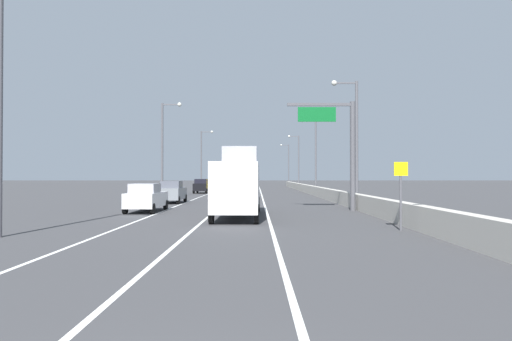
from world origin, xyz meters
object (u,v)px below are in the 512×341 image
overhead_sign_gantry (340,142)px  speed_advisory_sign (398,190)px  car_white_0 (144,198)px  car_black_1 (199,186)px  lamp_post_left_mid (162,143)px  lamp_post_right_fifth (285,162)px  car_yellow_2 (228,184)px  lamp_post_right_second (351,134)px  car_blue_3 (234,182)px  lamp_post_left_far (200,156)px  car_gray_5 (170,192)px  lamp_post_right_fourth (295,158)px  box_truck (236,184)px  lamp_post_right_third (312,151)px  car_green_4 (216,182)px  lamp_post_left_near (3,89)px

overhead_sign_gantry → speed_advisory_sign: (0.44, -11.12, -2.96)m
car_white_0 → car_black_1: car_black_1 is taller
speed_advisory_sign → lamp_post_left_mid: bearing=120.4°
lamp_post_right_fifth → car_yellow_2: size_ratio=2.11×
lamp_post_left_mid → car_white_0: lamp_post_left_mid is taller
lamp_post_right_second → car_blue_3: size_ratio=2.46×
lamp_post_left_far → car_white_0: bearing=-87.8°
lamp_post_left_far → car_gray_5: 37.06m
lamp_post_right_fourth → box_truck: (-8.84, -58.38, -3.86)m
lamp_post_right_fourth → lamp_post_right_fifth: 24.39m
car_white_0 → car_gray_5: size_ratio=1.10×
lamp_post_right_third → car_blue_3: bearing=108.3°
lamp_post_right_third → car_blue_3: (-12.00, 36.36, -4.75)m
lamp_post_left_mid → lamp_post_left_far: bearing=89.0°
lamp_post_right_second → overhead_sign_gantry: bearing=-110.5°
car_yellow_2 → car_blue_3: size_ratio=1.17×
car_white_0 → car_gray_5: 9.51m
lamp_post_right_fourth → lamp_post_left_far: 18.93m
lamp_post_right_third → car_white_0: 34.33m
car_yellow_2 → car_green_4: car_green_4 is taller
car_blue_3 → lamp_post_right_fifth: bearing=46.2°
speed_advisory_sign → car_yellow_2: speed_advisory_sign is taller
lamp_post_left_far → lamp_post_right_fifth: bearing=63.1°
lamp_post_right_second → car_yellow_2: (-12.17, 38.81, -4.74)m
car_green_4 → car_blue_3: bearing=70.1°
speed_advisory_sign → car_gray_5: (-13.68, 19.69, -0.79)m
lamp_post_left_mid → car_black_1: 15.61m
lamp_post_left_far → lamp_post_left_near: bearing=-90.7°
overhead_sign_gantry → box_truck: 8.72m
lamp_post_left_mid → car_green_4: lamp_post_left_mid is taller
lamp_post_left_mid → car_white_0: (2.25, -16.95, -4.84)m
lamp_post_right_fourth → car_gray_5: size_ratio=2.36×
car_blue_3 → box_truck: size_ratio=0.44×
car_black_1 → car_yellow_2: (3.10, 13.22, 0.06)m
box_truck → car_black_1: bearing=100.3°
lamp_post_right_third → lamp_post_left_far: bearing=136.9°
box_truck → car_green_4: bearing=95.8°
overhead_sign_gantry → car_black_1: bearing=113.5°
lamp_post_right_second → lamp_post_right_fourth: 48.77m
lamp_post_right_third → car_green_4: lamp_post_right_third is taller
lamp_post_left_far → car_black_1: bearing=-83.8°
lamp_post_right_third → lamp_post_right_fifth: bearing=90.1°
lamp_post_left_near → car_gray_5: 22.48m
car_yellow_2 → box_truck: box_truck is taller
car_black_1 → speed_advisory_sign: bearing=-71.7°
lamp_post_right_fourth → car_white_0: 57.09m
lamp_post_left_mid → car_gray_5: lamp_post_left_mid is taller
speed_advisory_sign → lamp_post_right_third: 40.86m
car_gray_5 → lamp_post_right_fifth: bearing=77.8°
lamp_post_left_far → lamp_post_right_second: bearing=-67.2°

